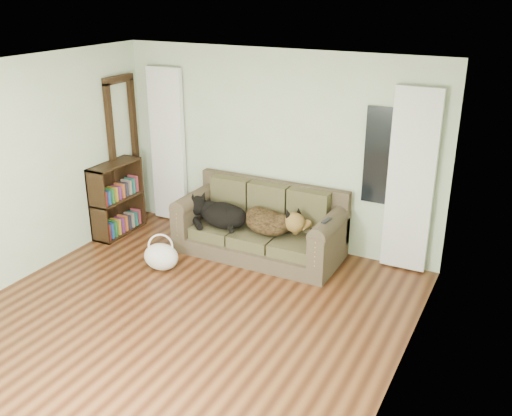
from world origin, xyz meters
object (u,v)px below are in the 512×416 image
at_px(bookshelf, 117,200).
at_px(dog_black_lab, 220,216).
at_px(tote_bag, 161,257).
at_px(sofa, 259,222).
at_px(dog_shepherd, 270,223).

bearing_deg(bookshelf, dog_black_lab, 3.24).
distance_m(tote_bag, bookshelf, 1.41).
distance_m(sofa, dog_shepherd, 0.18).
relative_size(sofa, tote_bag, 4.68).
distance_m(dog_black_lab, tote_bag, 0.97).
distance_m(dog_shepherd, bookshelf, 2.29).
bearing_deg(tote_bag, sofa, 46.53).
height_order(dog_shepherd, tote_bag, dog_shepherd).
bearing_deg(tote_bag, dog_shepherd, 40.53).
xyz_separation_m(dog_black_lab, tote_bag, (-0.37, -0.84, -0.32)).
xyz_separation_m(dog_black_lab, bookshelf, (-1.57, -0.19, 0.02)).
height_order(sofa, dog_shepherd, sofa).
relative_size(dog_black_lab, bookshelf, 0.70).
bearing_deg(sofa, tote_bag, -133.47).
bearing_deg(bookshelf, dog_shepherd, 2.98).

